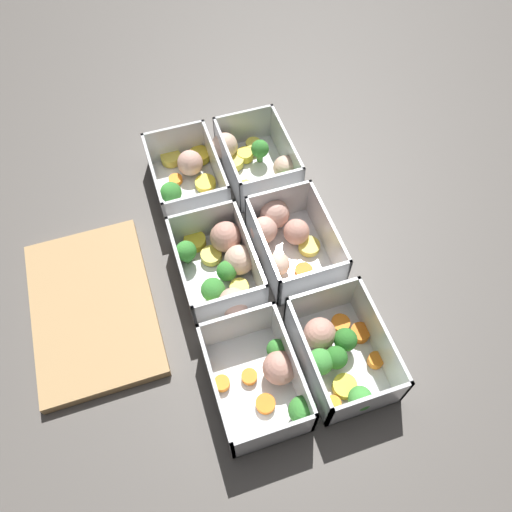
{
  "coord_description": "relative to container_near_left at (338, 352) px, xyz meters",
  "views": [
    {
      "loc": [
        -0.4,
        0.13,
        0.7
      ],
      "look_at": [
        0.0,
        0.0,
        0.03
      ],
      "focal_mm": 35.0,
      "sensor_mm": 36.0,
      "label": 1
    }
  ],
  "objects": [
    {
      "name": "ground_plane",
      "position": [
        0.19,
        0.06,
        -0.03
      ],
      "size": [
        4.0,
        4.0,
        0.0
      ],
      "primitive_type": "plane",
      "color": "#56514C"
    },
    {
      "name": "container_far_center",
      "position": [
        0.19,
        0.12,
        -0.0
      ],
      "size": [
        0.19,
        0.13,
        0.07
      ],
      "color": "white",
      "rests_on": "ground_plane"
    },
    {
      "name": "container_near_center",
      "position": [
        0.21,
        0.0,
        -0.0
      ],
      "size": [
        0.19,
        0.13,
        0.07
      ],
      "color": "white",
      "rests_on": "ground_plane"
    },
    {
      "name": "cutting_board",
      "position": [
        0.19,
        0.32,
        -0.02
      ],
      "size": [
        0.28,
        0.18,
        0.02
      ],
      "color": "tan",
      "rests_on": "ground_plane"
    },
    {
      "name": "container_far_left",
      "position": [
        -0.01,
        0.11,
        0.0
      ],
      "size": [
        0.17,
        0.12,
        0.07
      ],
      "color": "white",
      "rests_on": "ground_plane"
    },
    {
      "name": "container_far_right",
      "position": [
        0.39,
        0.12,
        -0.0
      ],
      "size": [
        0.17,
        0.12,
        0.07
      ],
      "color": "white",
      "rests_on": "ground_plane"
    },
    {
      "name": "container_near_right",
      "position": [
        0.38,
        -0.0,
        -0.0
      ],
      "size": [
        0.18,
        0.15,
        0.07
      ],
      "color": "white",
      "rests_on": "ground_plane"
    },
    {
      "name": "container_near_left",
      "position": [
        0.0,
        0.0,
        0.0
      ],
      "size": [
        0.17,
        0.12,
        0.07
      ],
      "color": "white",
      "rests_on": "ground_plane"
    }
  ]
}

